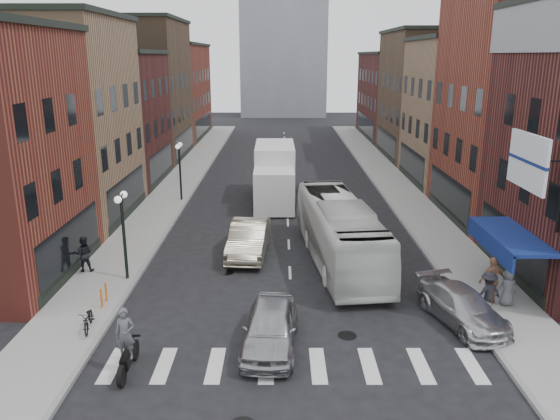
# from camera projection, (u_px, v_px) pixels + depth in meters

# --- Properties ---
(ground) EXTENTS (160.00, 160.00, 0.00)m
(ground) POSITION_uv_depth(u_px,v_px,m) (292.00, 323.00, 20.93)
(ground) COLOR black
(ground) RESTS_ON ground
(sidewalk_left) EXTENTS (3.00, 74.00, 0.15)m
(sidewalk_left) POSITION_uv_depth(u_px,v_px,m) (176.00, 187.00, 42.08)
(sidewalk_left) COLOR gray
(sidewalk_left) RESTS_ON ground
(sidewalk_right) EXTENTS (3.00, 74.00, 0.15)m
(sidewalk_right) POSITION_uv_depth(u_px,v_px,m) (396.00, 187.00, 42.06)
(sidewalk_right) COLOR gray
(sidewalk_right) RESTS_ON ground
(curb_left) EXTENTS (0.20, 74.00, 0.16)m
(curb_left) POSITION_uv_depth(u_px,v_px,m) (196.00, 188.00, 42.10)
(curb_left) COLOR gray
(curb_left) RESTS_ON ground
(curb_right) EXTENTS (0.20, 74.00, 0.16)m
(curb_right) POSITION_uv_depth(u_px,v_px,m) (377.00, 188.00, 42.08)
(curb_right) COLOR gray
(curb_right) RESTS_ON ground
(crosswalk_stripes) EXTENTS (12.00, 2.20, 0.01)m
(crosswalk_stripes) POSITION_uv_depth(u_px,v_px,m) (294.00, 365.00, 18.04)
(crosswalk_stripes) COLOR silver
(crosswalk_stripes) RESTS_ON ground
(bldg_left_mid_a) EXTENTS (10.30, 10.20, 12.30)m
(bldg_left_mid_a) POSITION_uv_depth(u_px,v_px,m) (39.00, 120.00, 32.73)
(bldg_left_mid_a) COLOR #947251
(bldg_left_mid_a) RESTS_ON ground
(bldg_left_mid_b) EXTENTS (10.30, 10.20, 10.30)m
(bldg_left_mid_b) POSITION_uv_depth(u_px,v_px,m) (95.00, 118.00, 42.63)
(bldg_left_mid_b) COLOR #401717
(bldg_left_mid_b) RESTS_ON ground
(bldg_left_far_a) EXTENTS (10.30, 12.20, 13.30)m
(bldg_left_far_a) POSITION_uv_depth(u_px,v_px,m) (131.00, 90.00, 52.80)
(bldg_left_far_a) COLOR #4C3726
(bldg_left_far_a) RESTS_ON ground
(bldg_left_far_b) EXTENTS (10.30, 16.20, 11.30)m
(bldg_left_far_b) POSITION_uv_depth(u_px,v_px,m) (162.00, 91.00, 66.54)
(bldg_left_far_b) COLOR maroon
(bldg_left_far_b) RESTS_ON ground
(bldg_right_mid_a) EXTENTS (10.30, 10.20, 14.30)m
(bldg_right_mid_a) POSITION_uv_depth(u_px,v_px,m) (540.00, 103.00, 32.42)
(bldg_right_mid_a) COLOR maroon
(bldg_right_mid_a) RESTS_ON ground
(bldg_right_mid_b) EXTENTS (10.30, 10.20, 11.30)m
(bldg_right_mid_b) POSITION_uv_depth(u_px,v_px,m) (479.00, 112.00, 42.45)
(bldg_right_mid_b) COLOR #947251
(bldg_right_mid_b) RESTS_ON ground
(bldg_right_far_a) EXTENTS (10.30, 12.20, 12.30)m
(bldg_right_far_a) POSITION_uv_depth(u_px,v_px,m) (440.00, 95.00, 52.89)
(bldg_right_far_a) COLOR #4C3726
(bldg_right_far_a) RESTS_ON ground
(bldg_right_far_b) EXTENTS (10.30, 16.20, 10.30)m
(bldg_right_far_b) POSITION_uv_depth(u_px,v_px,m) (407.00, 95.00, 66.63)
(bldg_right_far_b) COLOR #401717
(bldg_right_far_b) RESTS_ON ground
(awning_blue) EXTENTS (1.80, 5.00, 0.78)m
(awning_blue) POSITION_uv_depth(u_px,v_px,m) (506.00, 237.00, 22.60)
(awning_blue) COLOR navy
(awning_blue) RESTS_ON ground
(billboard_sign) EXTENTS (1.52, 3.00, 3.70)m
(billboard_sign) POSITION_uv_depth(u_px,v_px,m) (530.00, 163.00, 19.72)
(billboard_sign) COLOR black
(billboard_sign) RESTS_ON ground
(streetlamp_near) EXTENTS (0.32, 1.22, 4.11)m
(streetlamp_near) POSITION_uv_depth(u_px,v_px,m) (123.00, 220.00, 23.99)
(streetlamp_near) COLOR black
(streetlamp_near) RESTS_ON ground
(streetlamp_far) EXTENTS (0.32, 1.22, 4.11)m
(streetlamp_far) POSITION_uv_depth(u_px,v_px,m) (180.00, 161.00, 37.46)
(streetlamp_far) COLOR black
(streetlamp_far) RESTS_ON ground
(bike_rack) EXTENTS (0.08, 0.68, 0.80)m
(bike_rack) POSITION_uv_depth(u_px,v_px,m) (104.00, 295.00, 22.04)
(bike_rack) COLOR #D8590C
(bike_rack) RESTS_ON sidewalk_left
(box_truck) EXTENTS (2.80, 8.86, 3.85)m
(box_truck) POSITION_uv_depth(u_px,v_px,m) (275.00, 175.00, 37.84)
(box_truck) COLOR white
(box_truck) RESTS_ON ground
(motorcycle_rider) EXTENTS (0.64, 2.25, 2.29)m
(motorcycle_rider) POSITION_uv_depth(u_px,v_px,m) (126.00, 343.00, 17.33)
(motorcycle_rider) COLOR black
(motorcycle_rider) RESTS_ON ground
(transit_bus) EXTENTS (3.82, 11.42, 3.12)m
(transit_bus) POSITION_uv_depth(u_px,v_px,m) (339.00, 232.00, 26.72)
(transit_bus) COLOR silver
(transit_bus) RESTS_ON ground
(sedan_left_near) EXTENTS (2.15, 4.66, 1.55)m
(sedan_left_near) POSITION_uv_depth(u_px,v_px,m) (270.00, 327.00, 18.97)
(sedan_left_near) COLOR #A5A5A9
(sedan_left_near) RESTS_ON ground
(sedan_left_far) EXTENTS (2.12, 5.28, 1.71)m
(sedan_left_far) POSITION_uv_depth(u_px,v_px,m) (249.00, 239.00, 27.85)
(sedan_left_far) COLOR #B3AC91
(sedan_left_far) RESTS_ON ground
(curb_car) EXTENTS (3.01, 4.91, 1.33)m
(curb_car) POSITION_uv_depth(u_px,v_px,m) (462.00, 307.00, 20.74)
(curb_car) COLOR #B5B5BA
(curb_car) RESTS_ON ground
(parked_bicycle) EXTENTS (0.82, 1.64, 0.82)m
(parked_bicycle) POSITION_uv_depth(u_px,v_px,m) (89.00, 319.00, 20.01)
(parked_bicycle) COLOR black
(parked_bicycle) RESTS_ON sidewalk_left
(ped_left_solo) EXTENTS (0.87, 0.57, 1.69)m
(ped_left_solo) POSITION_uv_depth(u_px,v_px,m) (84.00, 254.00, 25.35)
(ped_left_solo) COLOR black
(ped_left_solo) RESTS_ON sidewalk_left
(ped_right_a) EXTENTS (1.21, 0.82, 1.70)m
(ped_right_a) POSITION_uv_depth(u_px,v_px,m) (488.00, 292.00, 21.22)
(ped_right_a) COLOR black
(ped_right_a) RESTS_ON sidewalk_right
(ped_right_b) EXTENTS (1.24, 0.80, 1.96)m
(ped_right_b) POSITION_uv_depth(u_px,v_px,m) (492.00, 280.00, 22.02)
(ped_right_b) COLOR #94674B
(ped_right_b) RESTS_ON sidewalk_right
(ped_right_c) EXTENTS (0.78, 0.53, 1.54)m
(ped_right_c) POSITION_uv_depth(u_px,v_px,m) (508.00, 287.00, 21.87)
(ped_right_c) COLOR #525659
(ped_right_c) RESTS_ON sidewalk_right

